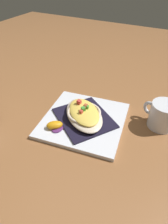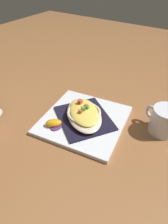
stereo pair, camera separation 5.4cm
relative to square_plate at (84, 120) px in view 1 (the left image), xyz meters
name	(u,v)px [view 1 (the left image)]	position (x,y,z in m)	size (l,w,h in m)	color
ground_plane	(84,121)	(0.00, 0.00, -0.01)	(2.60, 2.60, 0.00)	#925D35
square_plate	(84,120)	(0.00, 0.00, 0.00)	(0.28, 0.28, 0.01)	white
folded_napkin	(84,118)	(0.00, 0.00, 0.01)	(0.20, 0.17, 0.01)	black
gratin_dish	(84,113)	(0.00, 0.00, 0.03)	(0.22, 0.22, 0.05)	beige
orange_garnish	(55,126)	(-0.09, 0.06, 0.02)	(0.06, 0.06, 0.02)	#5A2968
coffee_mug	(162,116)	(0.11, -0.25, 0.03)	(0.09, 0.12, 0.09)	white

